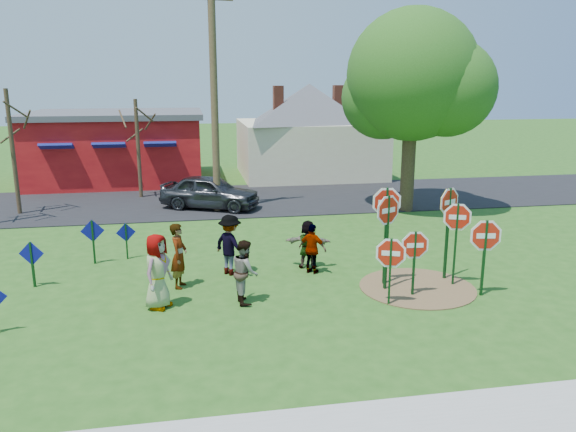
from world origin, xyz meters
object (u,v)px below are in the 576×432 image
person_a (158,271)px  suv (210,192)px  stop_sign_c (457,225)px  leafy_tree (415,82)px  stop_sign_a (391,258)px  utility_pole (214,88)px  stop_sign_b (386,211)px  person_b (179,256)px  stop_sign_d (449,210)px

person_a → suv: person_a is taller
stop_sign_c → leafy_tree: leafy_tree is taller
stop_sign_a → leafy_tree: (4.59, 10.01, 4.26)m
stop_sign_a → person_a: 5.88m
stop_sign_c → utility_pole: bearing=139.9°
stop_sign_a → suv: bearing=130.3°
stop_sign_a → stop_sign_b: (0.36, 1.43, 0.86)m
utility_pole → leafy_tree: (8.35, -1.32, 0.25)m
stop_sign_c → utility_pole: utility_pole is taller
person_a → leafy_tree: bearing=-18.8°
suv → leafy_tree: bearing=-77.8°
person_b → stop_sign_b: bearing=-83.8°
stop_sign_d → person_a: bearing=157.0°
stop_sign_c → utility_pole: size_ratio=0.25×
person_a → leafy_tree: 14.59m
stop_sign_d → utility_pole: bearing=93.7°
person_b → stop_sign_d: bearing=-81.1°
utility_pole → stop_sign_c: bearing=-59.6°
stop_sign_d → person_a: (-8.07, -0.67, -1.09)m
suv → utility_pole: size_ratio=0.44×
stop_sign_b → stop_sign_c: 1.99m
stop_sign_a → leafy_tree: 11.81m
person_a → stop_sign_c: bearing=-58.9°
stop_sign_a → stop_sign_b: stop_sign_b is taller
stop_sign_c → person_a: 8.12m
suv → leafy_tree: (8.64, -1.84, 4.74)m
person_a → person_b: size_ratio=1.06×
stop_sign_b → person_a: size_ratio=1.52×
stop_sign_b → stop_sign_c: (1.91, -0.39, -0.39)m
suv → leafy_tree: size_ratio=0.51×
stop_sign_d → utility_pole: 11.94m
stop_sign_c → person_b: stop_sign_c is taller
stop_sign_d → leafy_tree: bearing=46.8°
stop_sign_c → person_b: size_ratio=1.36×
person_a → leafy_tree: leafy_tree is taller
person_a → suv: size_ratio=0.44×
utility_pole → stop_sign_a: bearing=-71.6°
stop_sign_a → stop_sign_d: (2.25, 1.53, 0.79)m
stop_sign_c → leafy_tree: (2.31, 8.98, 3.79)m
stop_sign_a → utility_pole: 12.59m
person_a → utility_pole: bearing=18.7°
person_a → leafy_tree: size_ratio=0.23×
stop_sign_a → stop_sign_d: stop_sign_d is taller
stop_sign_c → leafy_tree: size_ratio=0.29×
stop_sign_d → person_a: size_ratio=1.47×
stop_sign_b → person_a: bearing=-169.6°
person_b → suv: size_ratio=0.42×
person_b → utility_pole: (1.54, 9.09, 4.36)m
suv → utility_pole: bearing=-126.7°
stop_sign_a → person_b: (-5.30, 2.23, -0.35)m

